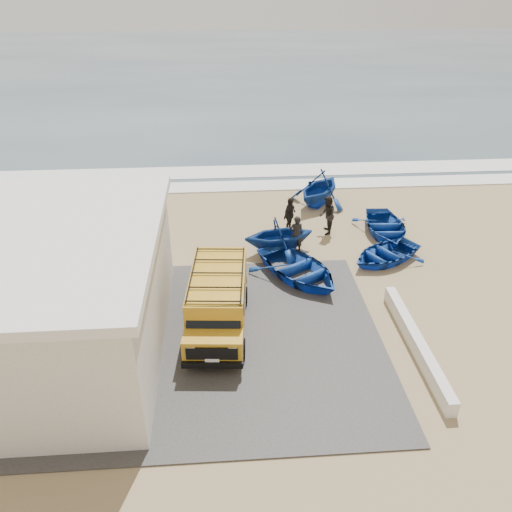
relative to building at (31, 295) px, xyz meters
name	(u,v)px	position (x,y,z in m)	size (l,w,h in m)	color
ground	(261,304)	(7.50, 2.00, -2.16)	(160.00, 160.00, 0.00)	tan
slab	(208,339)	(5.50, 0.00, -2.14)	(12.00, 10.00, 0.05)	#403D3B
ocean	(228,64)	(7.50, 58.00, -2.16)	(180.00, 88.00, 0.01)	#385166
surf_line	(244,186)	(7.50, 14.00, -2.13)	(180.00, 1.60, 0.06)	white
surf_wash	(242,171)	(7.50, 16.50, -2.14)	(180.00, 2.20, 0.04)	white
building	(31,295)	(0.00, 0.00, 0.00)	(8.40, 9.40, 4.30)	silver
parapet	(416,343)	(12.50, -1.00, -1.89)	(0.35, 6.00, 0.55)	silver
van	(218,299)	(5.89, 0.80, -1.03)	(2.31, 5.04, 2.10)	gold
boat_near_left	(298,269)	(9.20, 3.77, -1.72)	(3.07, 4.29, 0.89)	#133F9C
boat_near_right	(385,254)	(13.20, 4.88, -1.80)	(2.49, 3.49, 0.72)	#133F9C
boat_mid_left	(279,235)	(8.65, 6.10, -1.33)	(2.72, 3.15, 1.66)	#133F9C
boat_mid_right	(385,227)	(13.96, 7.38, -1.76)	(2.76, 3.86, 0.80)	#133F9C
boat_far_left	(319,188)	(11.41, 11.20, -1.21)	(3.12, 3.62, 1.91)	#133F9C
fisherman_front	(296,234)	(9.41, 5.98, -1.27)	(0.65, 0.43, 1.78)	black
fisherman_middle	(327,215)	(11.15, 7.72, -1.22)	(0.92, 0.71, 1.88)	black
fisherman_back	(290,215)	(9.39, 8.02, -1.28)	(1.04, 0.43, 1.77)	black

